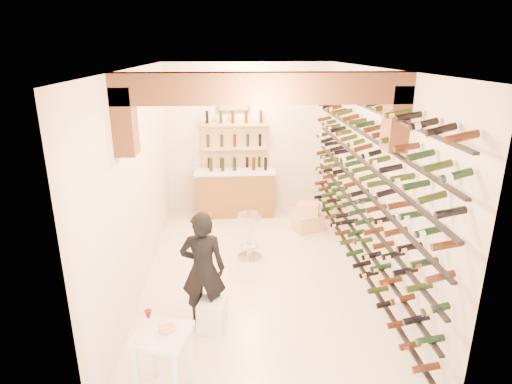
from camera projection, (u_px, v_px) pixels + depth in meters
ground at (257, 274)px, 6.92m from camera, size 6.00×6.00×0.00m
room_shell at (259, 140)px, 5.96m from camera, size 3.52×6.02×3.21m
wine_rack at (358, 181)px, 6.52m from camera, size 0.32×5.70×2.56m
back_counter at (235, 191)px, 9.24m from camera, size 1.70×0.62×1.29m
back_shelving at (234, 160)px, 9.26m from camera, size 1.40×0.31×2.73m
tasting_table at (163, 344)px, 4.34m from camera, size 0.64×0.64×0.92m
white_stool at (213, 316)px, 5.50m from camera, size 0.40×0.40×0.41m
person at (203, 270)px, 5.46m from camera, size 0.59×0.40×1.57m
chrome_barstool at (249, 233)px, 7.30m from camera, size 0.42×0.42×0.82m
crate_lower at (308, 222)px, 8.54m from camera, size 0.66×0.56×0.33m
crate_upper at (308, 209)px, 8.45m from camera, size 0.49×0.41×0.25m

